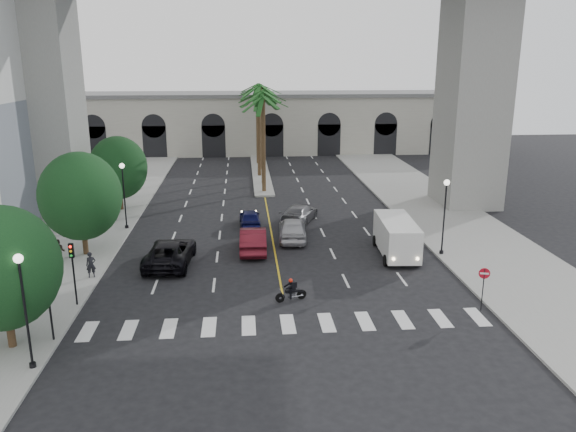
% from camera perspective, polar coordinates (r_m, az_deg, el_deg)
% --- Properties ---
extents(ground, '(140.00, 140.00, 0.00)m').
position_cam_1_polar(ground, '(30.52, -0.25, -9.66)').
color(ground, black).
rests_on(ground, ground).
extents(sidewalk_left, '(8.00, 100.00, 0.15)m').
position_cam_1_polar(sidewalk_left, '(46.27, -20.65, -1.70)').
color(sidewalk_left, gray).
rests_on(sidewalk_left, ground).
extents(sidewalk_right, '(8.00, 100.00, 0.15)m').
position_cam_1_polar(sidewalk_right, '(47.64, 16.57, -0.85)').
color(sidewalk_right, gray).
rests_on(sidewalk_right, ground).
extents(median, '(2.00, 24.00, 0.20)m').
position_cam_1_polar(median, '(66.82, -2.80, 4.41)').
color(median, gray).
rests_on(median, ground).
extents(pier_building, '(71.00, 10.50, 8.50)m').
position_cam_1_polar(pier_building, '(83.02, -3.25, 9.50)').
color(pier_building, beige).
rests_on(pier_building, ground).
extents(palm_a, '(3.20, 3.20, 10.30)m').
position_cam_1_polar(palm_a, '(55.70, -2.55, 11.52)').
color(palm_a, '#47331E').
rests_on(palm_a, ground).
extents(palm_b, '(3.20, 3.20, 10.60)m').
position_cam_1_polar(palm_b, '(59.68, -2.61, 12.06)').
color(palm_b, '#47331E').
rests_on(palm_b, ground).
extents(palm_c, '(3.20, 3.20, 10.10)m').
position_cam_1_polar(palm_c, '(63.69, -3.02, 11.86)').
color(palm_c, '#47331E').
rests_on(palm_c, ground).
extents(palm_d, '(3.20, 3.20, 10.90)m').
position_cam_1_polar(palm_d, '(67.65, -2.83, 12.70)').
color(palm_d, '#47331E').
rests_on(palm_d, ground).
extents(palm_e, '(3.20, 3.20, 10.40)m').
position_cam_1_polar(palm_e, '(71.66, -3.15, 12.49)').
color(palm_e, '#47331E').
rests_on(palm_e, ground).
extents(palm_f, '(3.20, 3.20, 10.70)m').
position_cam_1_polar(palm_f, '(75.65, -3.01, 12.86)').
color(palm_f, '#47331E').
rests_on(palm_f, ground).
extents(street_tree_near, '(5.20, 5.20, 6.89)m').
position_cam_1_polar(street_tree_near, '(28.29, -27.10, -4.73)').
color(street_tree_near, '#382616').
rests_on(street_tree_near, ground).
extents(street_tree_mid, '(5.44, 5.44, 7.21)m').
position_cam_1_polar(street_tree_mid, '(40.05, -20.33, 1.89)').
color(street_tree_mid, '#382616').
rests_on(street_tree_mid, ground).
extents(street_tree_far, '(5.04, 5.04, 6.68)m').
position_cam_1_polar(street_tree_far, '(51.52, -16.86, 4.71)').
color(street_tree_far, '#382616').
rests_on(street_tree_far, ground).
extents(lamp_post_left_near, '(0.40, 0.40, 5.35)m').
position_cam_1_polar(lamp_post_left_near, '(26.25, -25.23, -7.90)').
color(lamp_post_left_near, black).
rests_on(lamp_post_left_near, ground).
extents(lamp_post_left_far, '(0.40, 0.40, 5.35)m').
position_cam_1_polar(lamp_post_left_far, '(45.56, -16.34, 2.53)').
color(lamp_post_left_far, black).
rests_on(lamp_post_left_far, ground).
extents(lamp_post_right, '(0.40, 0.40, 5.35)m').
position_cam_1_polar(lamp_post_right, '(39.26, 15.63, 0.54)').
color(lamp_post_right, black).
rests_on(lamp_post_right, ground).
extents(traffic_signal_near, '(0.25, 0.18, 3.65)m').
position_cam_1_polar(traffic_signal_near, '(28.64, -23.19, -7.26)').
color(traffic_signal_near, black).
rests_on(traffic_signal_near, ground).
extents(traffic_signal_far, '(0.25, 0.18, 3.65)m').
position_cam_1_polar(traffic_signal_far, '(32.20, -21.03, -4.55)').
color(traffic_signal_far, black).
rests_on(traffic_signal_far, ground).
extents(motorcycle_rider, '(1.79, 0.68, 1.33)m').
position_cam_1_polar(motorcycle_rider, '(31.58, 0.39, -7.57)').
color(motorcycle_rider, black).
rests_on(motorcycle_rider, ground).
extents(car_a, '(2.40, 5.17, 1.71)m').
position_cam_1_polar(car_a, '(41.88, 0.47, -1.30)').
color(car_a, '#ACACB0').
rests_on(car_a, ground).
extents(car_b, '(1.92, 5.25, 1.72)m').
position_cam_1_polar(car_b, '(39.50, -3.56, -2.38)').
color(car_b, '#55111A').
rests_on(car_b, ground).
extents(car_c, '(3.21, 6.20, 1.67)m').
position_cam_1_polar(car_c, '(37.66, -11.89, -3.64)').
color(car_c, black).
rests_on(car_c, ground).
extents(car_d, '(3.94, 5.60, 1.51)m').
position_cam_1_polar(car_d, '(46.46, 1.15, 0.27)').
color(car_d, '#5B5B5F').
rests_on(car_d, ground).
extents(car_e, '(1.71, 4.05, 1.37)m').
position_cam_1_polar(car_e, '(45.48, -3.90, -0.19)').
color(car_e, '#0F1146').
rests_on(car_e, ground).
extents(cargo_van, '(2.70, 6.04, 2.52)m').
position_cam_1_polar(cargo_van, '(39.04, 10.97, -2.02)').
color(cargo_van, silver).
rests_on(cargo_van, ground).
extents(pedestrian_a, '(0.67, 0.54, 1.60)m').
position_cam_1_polar(pedestrian_a, '(36.42, -19.39, -4.70)').
color(pedestrian_a, black).
rests_on(pedestrian_a, sidewalk_left).
extents(pedestrian_b, '(0.82, 0.65, 1.66)m').
position_cam_1_polar(pedestrian_b, '(39.48, -22.26, -3.38)').
color(pedestrian_b, black).
rests_on(pedestrian_b, sidewalk_left).
extents(do_not_enter_sign, '(0.58, 0.18, 2.43)m').
position_cam_1_polar(do_not_enter_sign, '(31.68, 19.27, -6.15)').
color(do_not_enter_sign, black).
rests_on(do_not_enter_sign, ground).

